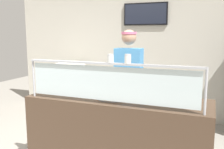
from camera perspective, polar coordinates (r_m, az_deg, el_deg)
The scene contains 10 objects.
shop_rear_unit at distance 5.16m, azimuth 10.52°, elevation 5.22°, with size 6.55×0.13×2.70m.
serving_counter at distance 3.14m, azimuth 1.28°, elevation -13.77°, with size 2.15×0.70×0.95m, color #4C3828.
sneeze_guard at distance 2.66m, azimuth -0.88°, elevation -0.85°, with size 1.97×0.06×0.45m.
pizza_tray at distance 2.98m, azimuth 0.24°, elevation -5.05°, with size 0.41×0.41×0.04m.
pizza_server at distance 2.95m, azimuth 0.70°, elevation -4.78°, with size 0.07×0.28×0.01m, color #ADAFB7.
parmesan_shaker at distance 2.62m, azimuth -0.32°, elevation 3.54°, with size 0.07×0.07×0.09m.
pepper_flake_shaker at distance 2.56m, azimuth 3.61°, elevation 3.43°, with size 0.07×0.07×0.10m.
worker_figure at distance 3.63m, azimuth 3.80°, elevation -1.88°, with size 0.41×0.50×1.76m.
prep_shelf at distance 5.49m, azimuth -9.25°, elevation -4.28°, with size 0.70×0.55×0.87m, color #B7BABF.
pizza_box_stack at distance 5.39m, azimuth -9.44°, elevation 1.41°, with size 0.49×0.47×0.22m.
Camera 1 is at (2.09, -2.36, 1.70)m, focal length 40.35 mm.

